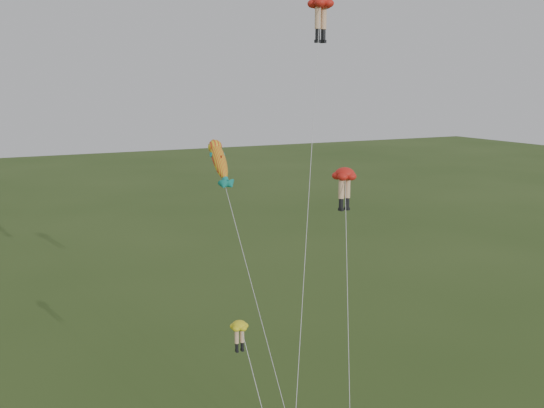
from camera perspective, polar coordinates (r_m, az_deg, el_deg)
name	(u,v)px	position (r m, az deg, el deg)	size (l,w,h in m)	color
legs_kite_red_high	(321,9)	(39.29, 4.60, 17.80)	(8.57, 11.57, 24.20)	red
legs_kite_red_mid	(345,182)	(32.76, 6.87, 2.11)	(3.78, 6.53, 14.38)	red
legs_kite_yellow	(242,338)	(28.44, -2.83, -12.48)	(1.08, 5.04, 8.08)	yellow
fish_kite	(219,161)	(36.52, -4.98, 4.08)	(1.22, 13.58, 15.74)	yellow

